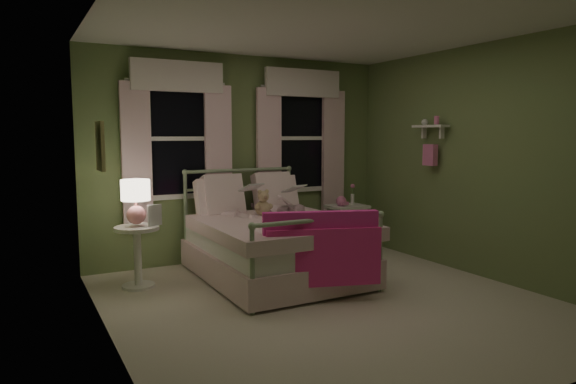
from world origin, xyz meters
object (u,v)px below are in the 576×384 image
child_right (278,187)px  teddy_bear (263,205)px  nightstand_right (347,212)px  bed (273,243)px  table_lamp (136,197)px  child_left (235,191)px  nightstand_left (137,248)px

child_right → teddy_bear: size_ratio=2.57×
child_right → nightstand_right: 1.24m
bed → teddy_bear: 0.49m
bed → table_lamp: bearing=167.1°
teddy_bear → nightstand_right: 1.49m
table_lamp → child_left: bearing=4.8°
bed → child_left: (-0.28, 0.42, 0.56)m
nightstand_right → child_right: bearing=-170.6°
child_left → teddy_bear: 0.36m
child_left → nightstand_left: child_left is taller
child_left → bed: bearing=105.7°
child_right → nightstand_right: bearing=174.2°
bed → nightstand_right: 1.56m
nightstand_right → teddy_bear: bearing=-166.3°
teddy_bear → nightstand_left: bearing=177.5°
bed → child_left: child_left is taller
child_right → nightstand_left: size_ratio=1.22×
bed → nightstand_right: size_ratio=3.18×
child_left → nightstand_right: size_ratio=1.18×
child_left → nightstand_right: 1.77m
table_lamp → nightstand_right: bearing=5.7°
child_left → table_lamp: (-1.14, -0.10, 0.01)m
bed → nightstand_left: size_ratio=3.13×
child_left → table_lamp: bearing=-13.2°
child_left → child_right: bearing=162.1°
nightstand_left → child_left: bearing=4.8°
child_right → table_lamp: (-1.70, -0.10, -0.01)m
nightstand_left → child_right: bearing=3.2°
nightstand_left → table_lamp: bearing=0.0°
child_left → nightstand_left: bearing=-13.2°
bed → child_right: (0.28, 0.42, 0.58)m
child_left → child_right: size_ratio=0.96×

